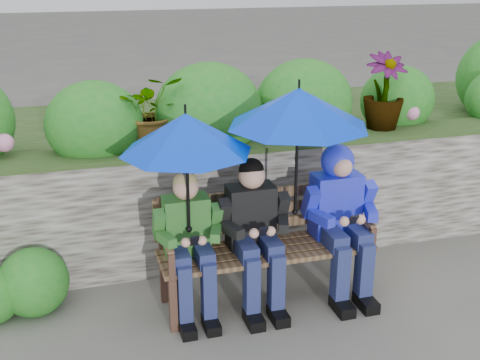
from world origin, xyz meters
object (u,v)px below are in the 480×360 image
object	(u,v)px
umbrella_left	(186,133)
umbrella_right	(298,108)
park_bench	(264,239)
boy_left	(189,238)
boy_right	(341,210)
boy_middle	(255,228)

from	to	relation	value
umbrella_left	umbrella_right	xyz separation A→B (m)	(0.80, 0.04, 0.11)
park_bench	boy_left	xyz separation A→B (m)	(-0.58, -0.07, 0.11)
park_bench	boy_right	distance (m)	0.62
umbrella_right	park_bench	bearing A→B (deg)	166.00
park_bench	boy_middle	size ratio (longest dim) A/B	1.43
boy_middle	umbrella_right	distance (m)	0.92
umbrella_right	boy_middle	bearing A→B (deg)	-176.21
boy_right	boy_middle	bearing A→B (deg)	-179.22
umbrella_left	boy_left	bearing A→B (deg)	78.78
umbrella_left	umbrella_right	world-z (taller)	umbrella_right
boy_right	umbrella_right	size ratio (longest dim) A/B	1.14
boy_middle	umbrella_left	xyz separation A→B (m)	(-0.49, -0.01, 0.75)
umbrella_left	boy_middle	bearing A→B (deg)	1.74
boy_middle	umbrella_left	size ratio (longest dim) A/B	1.23
umbrella_right	boy_right	bearing A→B (deg)	-1.85
park_bench	boy_left	distance (m)	0.60
boy_left	umbrella_left	size ratio (longest dim) A/B	1.18
umbrella_left	park_bench	bearing A→B (deg)	8.74
park_bench	boy_middle	bearing A→B (deg)	-142.75
boy_left	umbrella_left	xyz separation A→B (m)	(-0.00, -0.02, 0.77)
boy_right	umbrella_left	world-z (taller)	umbrella_left
park_bench	umbrella_right	distance (m)	1.02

